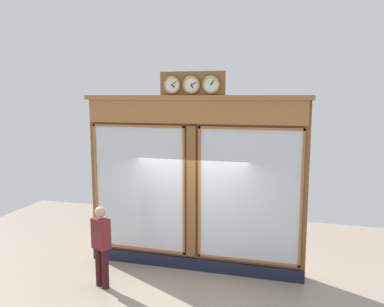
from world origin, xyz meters
The scene contains 2 objects.
shop_facade centered at (0.00, -0.13, 1.96)m, with size 4.97×0.42×4.37m.
pedestrian centered at (1.55, 1.26, 0.93)m, with size 0.42×0.34×1.69m.
Camera 1 is at (-2.22, 8.01, 3.85)m, focal length 36.57 mm.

